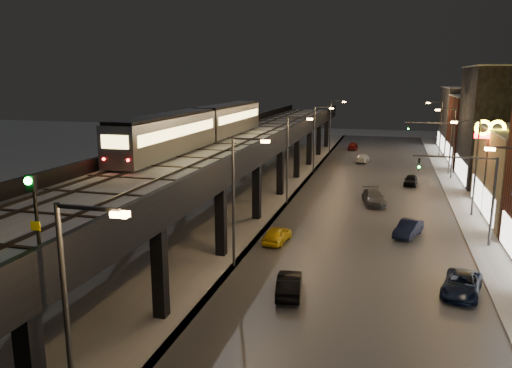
# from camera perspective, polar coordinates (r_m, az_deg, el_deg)

# --- Properties ---
(road_surface) EXTENTS (17.00, 120.00, 0.06)m
(road_surface) POSITION_cam_1_polar(r_m,az_deg,el_deg) (54.46, 12.88, -1.78)
(road_surface) COLOR #46474D
(road_surface) RESTS_ON ground
(sidewalk_right) EXTENTS (4.00, 120.00, 0.14)m
(sidewalk_right) POSITION_cam_1_polar(r_m,az_deg,el_deg) (55.04, 23.34, -2.29)
(sidewalk_right) COLOR #9FA1A8
(sidewalk_right) RESTS_ON ground
(under_viaduct_pavement) EXTENTS (11.00, 120.00, 0.06)m
(under_viaduct_pavement) POSITION_cam_1_polar(r_m,az_deg,el_deg) (56.52, -0.91, -0.97)
(under_viaduct_pavement) COLOR #9FA1A8
(under_viaduct_pavement) RESTS_ON ground
(elevated_viaduct) EXTENTS (9.00, 100.00, 6.30)m
(elevated_viaduct) POSITION_cam_1_polar(r_m,az_deg,el_deg) (52.52, -1.88, 4.23)
(elevated_viaduct) COLOR black
(elevated_viaduct) RESTS_ON ground
(viaduct_trackbed) EXTENTS (8.40, 100.00, 0.32)m
(viaduct_trackbed) POSITION_cam_1_polar(r_m,az_deg,el_deg) (52.55, -1.86, 5.08)
(viaduct_trackbed) COLOR #B2B7C1
(viaduct_trackbed) RESTS_ON elevated_viaduct
(viaduct_parapet_streetside) EXTENTS (0.30, 100.00, 1.10)m
(viaduct_parapet_streetside) POSITION_cam_1_polar(r_m,az_deg,el_deg) (51.42, 2.82, 5.43)
(viaduct_parapet_streetside) COLOR black
(viaduct_parapet_streetside) RESTS_ON elevated_viaduct
(viaduct_parapet_far) EXTENTS (0.30, 100.00, 1.10)m
(viaduct_parapet_far) POSITION_cam_1_polar(r_m,az_deg,el_deg) (53.94, -6.29, 5.69)
(viaduct_parapet_far) COLOR black
(viaduct_parapet_far) RESTS_ON elevated_viaduct
(building_e) EXTENTS (12.20, 12.20, 10.16)m
(building_e) POSITION_cam_1_polar(r_m,az_deg,el_deg) (81.62, 25.59, 5.49)
(building_e) COLOR #4B1E14
(building_e) RESTS_ON ground
(building_f) EXTENTS (12.20, 16.20, 11.16)m
(building_f) POSITION_cam_1_polar(r_m,az_deg,el_deg) (95.33, 24.16, 6.71)
(building_f) COLOR #373638
(building_f) RESTS_ON ground
(streetlight_left_0) EXTENTS (2.57, 0.28, 9.00)m
(streetlight_left_0) POSITION_cam_1_polar(r_m,az_deg,el_deg) (17.82, -20.15, -13.88)
(streetlight_left_0) COLOR #38383A
(streetlight_left_0) RESTS_ON ground
(streetlight_left_1) EXTENTS (2.57, 0.28, 9.00)m
(streetlight_left_1) POSITION_cam_1_polar(r_m,az_deg,el_deg) (33.26, -2.17, -1.08)
(streetlight_left_1) COLOR #38383A
(streetlight_left_1) RESTS_ON ground
(streetlight_left_2) EXTENTS (2.57, 0.28, 9.00)m
(streetlight_left_2) POSITION_cam_1_polar(r_m,az_deg,el_deg) (50.42, 3.92, 3.43)
(streetlight_left_2) COLOR #38383A
(streetlight_left_2) RESTS_ON ground
(streetlight_right_2) EXTENTS (2.56, 0.28, 9.00)m
(streetlight_right_2) POSITION_cam_1_polar(r_m,az_deg,el_deg) (50.05, 23.57, 2.38)
(streetlight_right_2) COLOR #38383A
(streetlight_right_2) RESTS_ON ground
(streetlight_left_3) EXTENTS (2.57, 0.28, 9.00)m
(streetlight_left_3) POSITION_cam_1_polar(r_m,az_deg,el_deg) (68.02, 6.90, 5.63)
(streetlight_left_3) COLOR #38383A
(streetlight_left_3) RESTS_ON ground
(streetlight_right_3) EXTENTS (2.56, 0.28, 9.00)m
(streetlight_right_3) POSITION_cam_1_polar(r_m,az_deg,el_deg) (67.75, 21.46, 4.85)
(streetlight_right_3) COLOR #38383A
(streetlight_right_3) RESTS_ON ground
(streetlight_left_4) EXTENTS (2.57, 0.28, 9.00)m
(streetlight_left_4) POSITION_cam_1_polar(r_m,az_deg,el_deg) (85.79, 8.67, 6.91)
(streetlight_left_4) COLOR #38383A
(streetlight_left_4) RESTS_ON ground
(streetlight_right_4) EXTENTS (2.56, 0.28, 9.00)m
(streetlight_right_4) POSITION_cam_1_polar(r_m,az_deg,el_deg) (85.57, 20.22, 6.29)
(streetlight_right_4) COLOR #38383A
(streetlight_right_4) RESTS_ON ground
(traffic_light_rig_a) EXTENTS (6.10, 0.34, 7.00)m
(traffic_light_rig_a) POSITION_cam_1_polar(r_m,az_deg,el_deg) (41.29, 23.99, -0.57)
(traffic_light_rig_a) COLOR #38383A
(traffic_light_rig_a) RESTS_ON ground
(traffic_light_rig_b) EXTENTS (6.10, 0.34, 7.00)m
(traffic_light_rig_b) POSITION_cam_1_polar(r_m,az_deg,el_deg) (70.70, 20.44, 4.60)
(traffic_light_rig_b) COLOR #38383A
(traffic_light_rig_b) RESTS_ON ground
(subway_train) EXTENTS (2.73, 32.67, 3.25)m
(subway_train) POSITION_cam_1_polar(r_m,az_deg,el_deg) (49.26, -6.08, 6.71)
(subway_train) COLOR gray
(subway_train) RESTS_ON viaduct_trackbed
(rail_signal) EXTENTS (0.36, 0.43, 3.07)m
(rail_signal) POSITION_cam_1_polar(r_m,az_deg,el_deg) (18.13, -24.10, -1.78)
(rail_signal) COLOR black
(rail_signal) RESTS_ON viaduct_trackbed
(car_taxi) EXTENTS (1.90, 3.92, 1.29)m
(car_taxi) POSITION_cam_1_polar(r_m,az_deg,el_deg) (39.49, 2.44, -5.85)
(car_taxi) COLOR yellow
(car_taxi) RESTS_ON ground
(car_near_white) EXTENTS (1.95, 4.17, 1.32)m
(car_near_white) POSITION_cam_1_polar(r_m,az_deg,el_deg) (30.49, 3.82, -11.42)
(car_near_white) COLOR black
(car_near_white) RESTS_ON ground
(car_mid_dark) EXTENTS (2.34, 4.55, 1.26)m
(car_mid_dark) POSITION_cam_1_polar(r_m,az_deg,el_deg) (78.21, 12.12, 2.88)
(car_mid_dark) COLOR white
(car_mid_dark) RESTS_ON ground
(car_far_white) EXTENTS (1.65, 4.04, 1.37)m
(car_far_white) POSITION_cam_1_polar(r_m,az_deg,el_deg) (91.61, 11.01, 4.28)
(car_far_white) COLOR maroon
(car_far_white) RESTS_ON ground
(car_onc_silver) EXTENTS (2.62, 4.26, 1.33)m
(car_onc_silver) POSITION_cam_1_polar(r_m,az_deg,el_deg) (42.75, 17.02, -4.96)
(car_onc_silver) COLOR black
(car_onc_silver) RESTS_ON ground
(car_onc_dark) EXTENTS (2.99, 4.80, 1.24)m
(car_onc_dark) POSITION_cam_1_polar(r_m,az_deg,el_deg) (32.86, 22.44, -10.65)
(car_onc_dark) COLOR black
(car_onc_dark) RESTS_ON ground
(car_onc_white) EXTENTS (2.89, 5.21, 1.43)m
(car_onc_white) POSITION_cam_1_polar(r_m,az_deg,el_deg) (52.51, 13.32, -1.55)
(car_onc_white) COLOR #4F5153
(car_onc_white) RESTS_ON ground
(car_onc_red) EXTENTS (1.87, 3.82, 1.26)m
(car_onc_red) POSITION_cam_1_polar(r_m,az_deg,el_deg) (62.87, 17.26, 0.38)
(car_onc_red) COLOR black
(car_onc_red) RESTS_ON ground
(sign_mcdonalds) EXTENTS (2.68, 0.40, 9.02)m
(sign_mcdonalds) POSITION_cam_1_polar(r_m,az_deg,el_deg) (50.57, 25.09, 4.58)
(sign_mcdonalds) COLOR #38383A
(sign_mcdonalds) RESTS_ON ground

